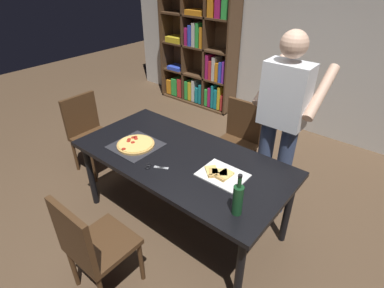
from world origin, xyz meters
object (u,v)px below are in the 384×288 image
object	(u,v)px
bookshelf	(200,53)
chair_near_camera	(91,244)
person_serving_pizza	(282,118)
chair_far_side	(238,137)
dining_table	(181,162)
wine_bottle	(238,199)
kitchen_scissors	(153,167)
chair_left_end	(88,130)
pepperoni_pizza_on_tray	(136,145)

from	to	relation	value
bookshelf	chair_near_camera	bearing A→B (deg)	-63.71
person_serving_pizza	chair_far_side	bearing A→B (deg)	158.05
dining_table	bookshelf	world-z (taller)	bookshelf
wine_bottle	kitchen_scissors	world-z (taller)	wine_bottle
chair_near_camera	wine_bottle	xyz separation A→B (m)	(0.74, 0.68, 0.36)
dining_table	chair_left_end	distance (m)	1.44
chair_near_camera	chair_left_end	distance (m)	1.72
chair_far_side	person_serving_pizza	world-z (taller)	person_serving_pizza
person_serving_pizza	dining_table	bearing A→B (deg)	-126.62
dining_table	kitchen_scissors	distance (m)	0.29
dining_table	wine_bottle	xyz separation A→B (m)	(0.74, -0.28, 0.19)
pepperoni_pizza_on_tray	kitchen_scissors	size ratio (longest dim) A/B	2.04
chair_left_end	bookshelf	world-z (taller)	bookshelf
chair_near_camera	chair_left_end	size ratio (longest dim) A/B	1.00
dining_table	bookshelf	distance (m)	2.90
dining_table	kitchen_scissors	xyz separation A→B (m)	(-0.07, -0.27, 0.07)
chair_near_camera	dining_table	bearing A→B (deg)	90.00
kitchen_scissors	chair_near_camera	bearing A→B (deg)	-84.30
chair_near_camera	kitchen_scissors	distance (m)	0.73
kitchen_scissors	wine_bottle	bearing A→B (deg)	-0.79
person_serving_pizza	pepperoni_pizza_on_tray	bearing A→B (deg)	-137.84
dining_table	pepperoni_pizza_on_tray	xyz separation A→B (m)	(-0.42, -0.14, 0.08)
chair_near_camera	pepperoni_pizza_on_tray	xyz separation A→B (m)	(-0.42, 0.82, 0.25)
pepperoni_pizza_on_tray	dining_table	bearing A→B (deg)	18.38
pepperoni_pizza_on_tray	wine_bottle	distance (m)	1.17
chair_near_camera	chair_left_end	bearing A→B (deg)	146.29
chair_far_side	person_serving_pizza	bearing A→B (deg)	-21.95
dining_table	bookshelf	xyz separation A→B (m)	(-1.65, 2.38, 0.19)
dining_table	chair_left_end	xyz separation A→B (m)	(-1.43, 0.00, -0.17)
dining_table	chair_near_camera	distance (m)	0.97
kitchen_scissors	bookshelf	bearing A→B (deg)	120.82
bookshelf	chair_far_side	bearing A→B (deg)	-40.83
chair_left_end	kitchen_scissors	size ratio (longest dim) A/B	4.61
kitchen_scissors	chair_left_end	bearing A→B (deg)	168.89
chair_near_camera	pepperoni_pizza_on_tray	bearing A→B (deg)	117.21
chair_left_end	person_serving_pizza	world-z (taller)	person_serving_pizza
chair_left_end	person_serving_pizza	size ratio (longest dim) A/B	0.51
person_serving_pizza	wine_bottle	size ratio (longest dim) A/B	5.54
chair_far_side	chair_left_end	size ratio (longest dim) A/B	1.00
dining_table	wine_bottle	bearing A→B (deg)	-20.77
person_serving_pizza	pepperoni_pizza_on_tray	distance (m)	1.32
dining_table	pepperoni_pizza_on_tray	bearing A→B (deg)	-161.62
bookshelf	wine_bottle	size ratio (longest dim) A/B	6.17
chair_far_side	pepperoni_pizza_on_tray	world-z (taller)	chair_far_side
chair_far_side	pepperoni_pizza_on_tray	xyz separation A→B (m)	(-0.42, -1.09, 0.25)
pepperoni_pizza_on_tray	kitchen_scissors	distance (m)	0.37
chair_left_end	bookshelf	xyz separation A→B (m)	(-0.22, 2.38, 0.36)
bookshelf	person_serving_pizza	xyz separation A→B (m)	(2.19, -1.64, 0.12)
chair_near_camera	wine_bottle	bearing A→B (deg)	42.61
kitchen_scissors	dining_table	bearing A→B (deg)	75.62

